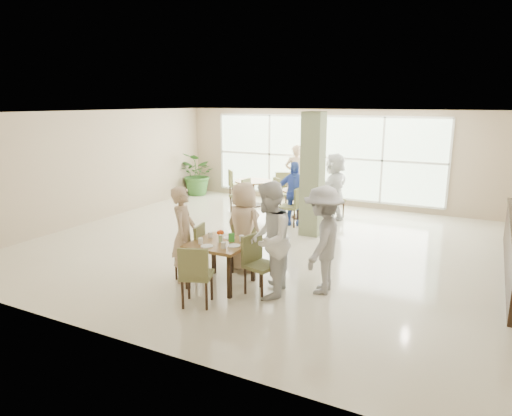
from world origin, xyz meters
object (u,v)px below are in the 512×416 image
at_px(potted_plant, 198,174).
at_px(adult_a, 294,193).
at_px(teen_standing, 323,240).
at_px(teen_left, 184,234).
at_px(adult_standing, 296,175).
at_px(main_table, 221,248).
at_px(teen_right, 269,240).
at_px(round_table_right, 303,196).
at_px(teen_far, 244,227).
at_px(round_table_left, 253,186).
at_px(adult_b, 334,188).

height_order(potted_plant, adult_a, adult_a).
bearing_deg(teen_standing, teen_left, -79.24).
distance_m(teen_standing, adult_standing, 6.38).
distance_m(potted_plant, teen_left, 7.39).
height_order(main_table, teen_right, teen_right).
xyz_separation_m(potted_plant, teen_standing, (6.22, -5.62, 0.17)).
relative_size(adult_a, adult_standing, 0.88).
bearing_deg(round_table_right, teen_left, -92.15).
height_order(potted_plant, teen_far, teen_far).
bearing_deg(teen_right, potted_plant, -151.41).
bearing_deg(round_table_left, adult_a, -36.95).
relative_size(main_table, teen_right, 0.51).
relative_size(main_table, potted_plant, 0.67).
bearing_deg(adult_standing, teen_right, 85.90).
relative_size(main_table, teen_standing, 0.54).
distance_m(round_table_left, adult_a, 2.37).
bearing_deg(teen_left, teen_far, -55.28).
bearing_deg(adult_a, main_table, -103.77).
relative_size(potted_plant, teen_left, 0.86).
bearing_deg(main_table, adult_a, 96.12).
distance_m(round_table_left, teen_right, 6.46).
bearing_deg(teen_far, teen_left, 67.22).
bearing_deg(adult_a, teen_left, -112.88).
distance_m(main_table, adult_standing, 6.37).
height_order(teen_far, adult_a, teen_far).
bearing_deg(teen_far, adult_standing, -63.81).
distance_m(adult_a, adult_standing, 2.22).
distance_m(round_table_left, potted_plant, 2.38).
bearing_deg(adult_standing, round_table_right, 96.93).
height_order(teen_right, adult_a, teen_right).
distance_m(teen_left, teen_right, 1.56).
distance_m(teen_left, teen_far, 1.12).
distance_m(teen_standing, adult_a, 4.18).
relative_size(teen_standing, adult_standing, 0.97).
xyz_separation_m(main_table, teen_right, (0.88, -0.01, 0.26)).
height_order(teen_left, teen_far, teen_left).
xyz_separation_m(round_table_right, potted_plant, (-4.16, 1.22, 0.13)).
distance_m(teen_far, adult_standing, 5.57).
bearing_deg(round_table_right, adult_a, -87.34).
bearing_deg(teen_right, round_table_left, -163.49).
bearing_deg(adult_b, adult_standing, -122.61).
relative_size(potted_plant, teen_right, 0.76).
relative_size(teen_left, teen_standing, 0.94).
bearing_deg(teen_right, adult_standing, -174.60).
xyz_separation_m(teen_left, adult_a, (0.22, 4.26, -0.03)).
distance_m(round_table_right, adult_a, 0.78).
bearing_deg(teen_left, teen_right, -106.00).
bearing_deg(teen_left, adult_standing, -13.94).
xyz_separation_m(round_table_left, adult_standing, (1.09, 0.66, 0.33)).
bearing_deg(round_table_right, teen_standing, -64.88).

